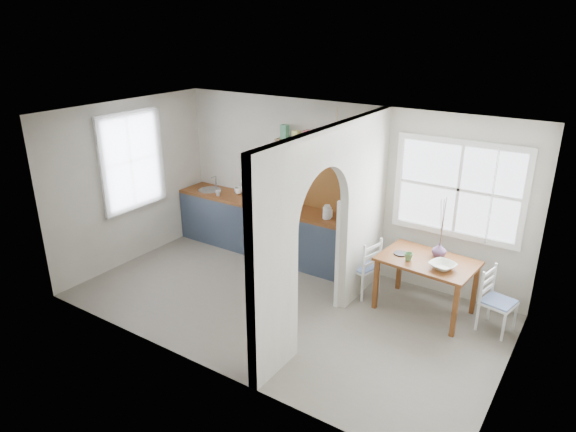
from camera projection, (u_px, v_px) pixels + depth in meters
The scene contains 26 objects.
floor at pixel (282, 306), 7.14m from camera, with size 5.80×3.20×0.01m, color #706659.
ceiling at pixel (281, 119), 6.21m from camera, with size 5.80×3.20×0.01m, color beige.
walls at pixel (282, 219), 6.68m from camera, with size 5.81×3.21×2.60m.
partition at pixel (331, 217), 6.31m from camera, with size 0.12×3.20×2.60m.
kitchen_window at pixel (130, 161), 8.03m from camera, with size 0.10×1.16×1.50m, color white, non-canonical shape.
nook_window at pixel (458, 190), 6.86m from camera, with size 1.76×0.10×1.30m, color white, non-canonical shape.
counter at pixel (271, 228), 8.59m from camera, with size 3.50×0.60×0.90m.
sink at pixel (210, 191), 9.09m from camera, with size 0.40×0.40×0.02m, color #B2B6C1.
backsplash at pixel (328, 182), 7.99m from camera, with size 1.65×0.03×0.90m, color brown.
shelf at pixel (326, 142), 7.69m from camera, with size 1.75×0.20×0.21m.
pendant_lamp at pixel (336, 158), 7.29m from camera, with size 0.26×0.26×0.16m, color beige.
utensil_rail at pixel (356, 198), 7.01m from camera, with size 0.02×0.02×0.50m, color #B2B6C1.
dining_table at pixel (425, 285), 6.90m from camera, with size 1.22×0.82×0.76m, color brown, non-canonical shape.
chair_left at pixel (362, 266), 7.33m from camera, with size 0.40×0.40×0.87m, color white, non-canonical shape.
chair_right at pixel (499, 302), 6.44m from camera, with size 0.38×0.38×0.83m, color white, non-canonical shape.
kettle at pixel (327, 212), 7.75m from camera, with size 0.18×0.14×0.21m, color silver, non-canonical shape.
mug_a at pixel (218, 193), 8.77m from camera, with size 0.10×0.10×0.09m, color silver.
mug_b at pixel (238, 191), 8.86m from camera, with size 0.14×0.14×0.11m, color white.
knife_block at pixel (264, 193), 8.63m from camera, with size 0.09×0.12×0.19m, color black.
jar at pixel (278, 200), 8.29m from camera, with size 0.11×0.11×0.18m, color olive.
towel_magenta at pixel (352, 272), 7.51m from camera, with size 0.02×0.03×0.55m, color #CA396F.
towel_orange at pixel (352, 274), 7.50m from camera, with size 0.02×0.03×0.52m, color orange.
bowl at pixel (443, 266), 6.51m from camera, with size 0.32×0.32×0.08m, color beige.
table_cup at pixel (408, 257), 6.72m from camera, with size 0.11×0.11×0.10m, color #4E7D45.
plate at pixel (401, 254), 6.92m from camera, with size 0.18×0.18×0.02m, color black.
vase at pixel (439, 250), 6.81m from camera, with size 0.19×0.19×0.20m, color #5B3D60.
Camera 1 is at (3.50, -5.14, 3.73)m, focal length 32.00 mm.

